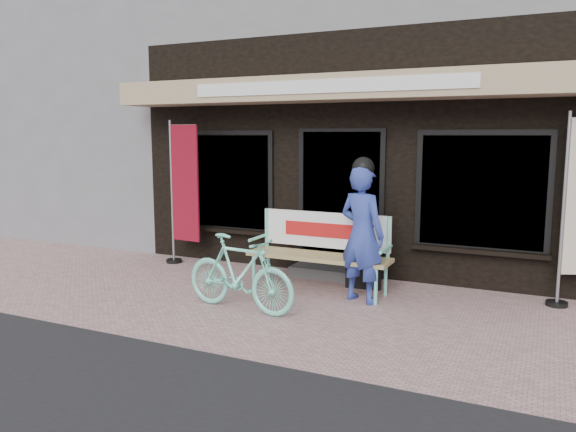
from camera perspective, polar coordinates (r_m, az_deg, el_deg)
The scene contains 8 objects.
ground at distance 6.87m, azimuth -0.45°, elevation -9.61°, with size 70.00×70.00×0.00m, color #B88E8C.
storefront at distance 11.25m, azimuth 10.76°, elevation 12.63°, with size 7.00×6.77×6.00m.
neighbor_left_near at distance 16.10m, azimuth -20.11°, elevation 11.67°, with size 10.00×7.00×6.40m, color slate.
bench at distance 7.61m, azimuth 3.40°, elevation -3.02°, with size 1.96×0.53×1.06m.
person at distance 7.11m, azimuth 7.53°, elevation -1.57°, with size 0.73×0.60×1.84m.
bicycle at distance 6.79m, azimuth -4.95°, elevation -5.79°, with size 0.43×1.54×0.92m, color #75E4C7.
nobori_red at distance 9.21m, azimuth -10.62°, elevation 2.52°, with size 0.69×0.28×2.34m.
menu_stand at distance 7.76m, azimuth 7.69°, elevation -3.78°, with size 0.49×0.15×0.97m.
Camera 1 is at (2.82, -5.90, 2.11)m, focal length 35.00 mm.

